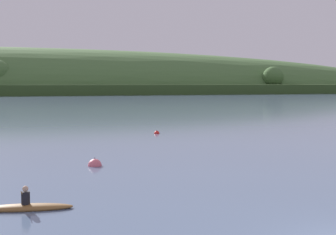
% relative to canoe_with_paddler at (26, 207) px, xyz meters
% --- Properties ---
extents(canoe_with_paddler, '(3.57, 1.71, 1.02)m').
position_rel_canoe_with_paddler_xyz_m(canoe_with_paddler, '(0.00, 0.00, 0.00)').
color(canoe_with_paddler, brown).
rests_on(canoe_with_paddler, ground).
extents(mooring_buoy_foreground, '(0.51, 0.51, 0.59)m').
position_rel_canoe_with_paddler_xyz_m(mooring_buoy_foreground, '(13.57, 22.19, -0.10)').
color(mooring_buoy_foreground, red).
rests_on(mooring_buoy_foreground, ground).
extents(mooring_buoy_far_upstream, '(0.79, 0.79, 0.87)m').
position_rel_canoe_with_paddler_xyz_m(mooring_buoy_far_upstream, '(4.45, 7.99, -0.10)').
color(mooring_buoy_far_upstream, '#E06675').
rests_on(mooring_buoy_far_upstream, ground).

